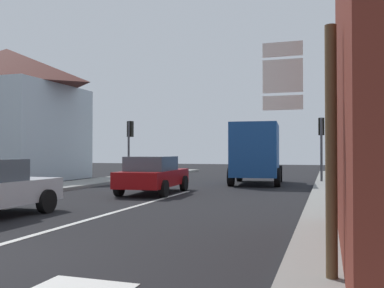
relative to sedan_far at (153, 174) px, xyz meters
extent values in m
plane|color=black|center=(1.04, -0.75, -0.76)|extent=(80.00, 80.00, 0.00)
cube|color=gray|center=(7.15, -2.75, -0.69)|extent=(2.33, 44.00, 0.14)
cube|color=silver|center=(1.04, -4.75, -0.75)|extent=(0.16, 12.00, 0.01)
cube|color=silver|center=(-11.64, 5.09, 2.00)|extent=(7.70, 6.66, 5.52)
pyramid|color=#4C231E|center=(-11.64, 5.09, 5.91)|extent=(8.08, 7.00, 2.29)
cube|color=silver|center=(-11.64, 9.02, -0.41)|extent=(4.62, 1.20, 0.70)
cylinder|color=black|center=(-0.64, -5.80, -0.44)|extent=(0.22, 0.64, 0.64)
cube|color=maroon|center=(0.00, 0.07, -0.14)|extent=(1.98, 4.29, 0.60)
cube|color=#47515B|center=(0.01, -0.18, 0.43)|extent=(1.67, 2.18, 0.55)
cylinder|color=black|center=(-0.95, 1.37, -0.44)|extent=(0.26, 0.65, 0.64)
cylinder|color=black|center=(0.79, 1.47, -0.44)|extent=(0.26, 0.65, 0.64)
cylinder|color=black|center=(-0.80, -1.33, -0.44)|extent=(0.26, 0.65, 0.64)
cylinder|color=black|center=(0.95, -1.23, -0.44)|extent=(0.26, 0.65, 0.64)
cube|color=#19478C|center=(3.16, 5.58, 0.99)|extent=(2.48, 3.86, 2.60)
cube|color=#19478C|center=(2.97, 8.07, 0.69)|extent=(2.18, 1.46, 2.00)
cube|color=#47515B|center=(2.97, 8.12, 1.49)|extent=(1.76, 0.24, 0.70)
cylinder|color=black|center=(1.88, 7.93, -0.31)|extent=(0.35, 0.92, 0.90)
cylinder|color=black|center=(4.07, 8.10, -0.31)|extent=(0.35, 0.92, 0.90)
cylinder|color=black|center=(2.14, 4.54, -0.31)|extent=(0.35, 0.92, 0.90)
cylinder|color=black|center=(4.33, 4.71, -0.31)|extent=(0.35, 0.92, 0.90)
cylinder|color=brown|center=(6.64, -10.13, 0.84)|extent=(0.14, 0.14, 3.20)
cube|color=white|center=(6.06, -10.08, 2.20)|extent=(0.50, 0.03, 0.18)
cube|color=black|center=(6.06, -10.06, 2.20)|extent=(0.43, 0.01, 0.13)
cube|color=white|center=(6.06, -10.08, 1.86)|extent=(0.50, 0.03, 0.42)
cube|color=black|center=(6.06, -10.06, 1.86)|extent=(0.43, 0.01, 0.32)
cube|color=white|center=(6.06, -10.08, 1.52)|extent=(0.50, 0.03, 0.18)
cube|color=black|center=(6.06, -10.06, 1.52)|extent=(0.43, 0.01, 0.13)
cube|color=white|center=(7.22, -10.08, 2.20)|extent=(0.50, 0.03, 0.18)
cube|color=black|center=(7.22, -10.06, 2.20)|extent=(0.43, 0.01, 0.13)
cube|color=white|center=(7.22, -10.08, 1.86)|extent=(0.50, 0.03, 0.42)
cube|color=black|center=(7.22, -10.06, 1.86)|extent=(0.43, 0.01, 0.32)
cube|color=white|center=(7.22, -10.08, 1.52)|extent=(0.50, 0.03, 0.18)
cube|color=black|center=(7.22, -10.06, 1.52)|extent=(0.43, 0.01, 0.13)
cylinder|color=#47474C|center=(-4.20, 6.33, 0.94)|extent=(0.12, 0.12, 3.41)
cube|color=black|center=(-4.20, 6.53, 2.20)|extent=(0.30, 0.28, 0.90)
sphere|color=#360303|center=(-4.20, 6.67, 2.47)|extent=(0.18, 0.18, 0.18)
sphere|color=#3C2303|center=(-4.20, 6.67, 2.19)|extent=(0.18, 0.18, 0.18)
sphere|color=#0CA526|center=(-4.20, 6.67, 1.91)|extent=(0.18, 0.18, 0.18)
cylinder|color=#47474C|center=(6.29, 7.32, 0.95)|extent=(0.12, 0.12, 3.42)
cube|color=black|center=(6.29, 7.52, 2.21)|extent=(0.30, 0.28, 0.90)
sphere|color=#360303|center=(6.29, 7.66, 2.48)|extent=(0.18, 0.18, 0.18)
sphere|color=#3C2303|center=(6.29, 7.66, 2.20)|extent=(0.18, 0.18, 0.18)
sphere|color=#0CA526|center=(6.29, 7.66, 1.92)|extent=(0.18, 0.18, 0.18)
camera|label=1|loc=(6.60, -15.53, 0.90)|focal=39.69mm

